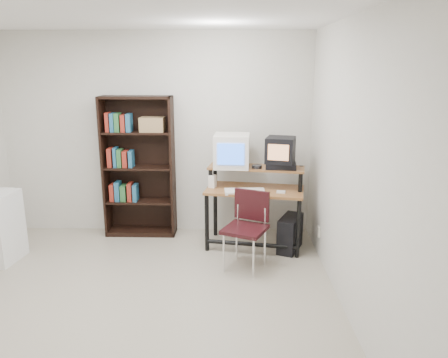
{
  "coord_description": "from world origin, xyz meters",
  "views": [
    {
      "loc": [
        0.94,
        -3.62,
        2.18
      ],
      "look_at": [
        0.88,
        1.1,
        0.95
      ],
      "focal_mm": 35.0,
      "sensor_mm": 36.0,
      "label": 1
    }
  ],
  "objects_px": {
    "pc_tower": "(290,233)",
    "bookshelf": "(139,165)",
    "computer_desk": "(255,192)",
    "school_chair": "(247,221)",
    "crt_monitor": "(232,151)",
    "crt_tv": "(280,150)"
  },
  "relations": [
    {
      "from": "computer_desk",
      "to": "pc_tower",
      "type": "bearing_deg",
      "value": -8.29
    },
    {
      "from": "pc_tower",
      "to": "computer_desk",
      "type": "bearing_deg",
      "value": -174.36
    },
    {
      "from": "crt_monitor",
      "to": "pc_tower",
      "type": "distance_m",
      "value": 1.23
    },
    {
      "from": "pc_tower",
      "to": "bookshelf",
      "type": "bearing_deg",
      "value": -171.93
    },
    {
      "from": "pc_tower",
      "to": "school_chair",
      "type": "bearing_deg",
      "value": -116.82
    },
    {
      "from": "school_chair",
      "to": "bookshelf",
      "type": "distance_m",
      "value": 1.73
    },
    {
      "from": "crt_monitor",
      "to": "bookshelf",
      "type": "height_order",
      "value": "bookshelf"
    },
    {
      "from": "crt_tv",
      "to": "school_chair",
      "type": "relative_size",
      "value": 0.47
    },
    {
      "from": "computer_desk",
      "to": "school_chair",
      "type": "relative_size",
      "value": 1.46
    },
    {
      "from": "bookshelf",
      "to": "computer_desk",
      "type": "bearing_deg",
      "value": -13.91
    },
    {
      "from": "crt_monitor",
      "to": "crt_tv",
      "type": "xyz_separation_m",
      "value": [
        0.58,
        -0.11,
        0.03
      ]
    },
    {
      "from": "crt_tv",
      "to": "pc_tower",
      "type": "xyz_separation_m",
      "value": [
        0.13,
        -0.17,
        -0.99
      ]
    },
    {
      "from": "school_chair",
      "to": "bookshelf",
      "type": "bearing_deg",
      "value": 169.17
    },
    {
      "from": "computer_desk",
      "to": "pc_tower",
      "type": "xyz_separation_m",
      "value": [
        0.43,
        -0.14,
        -0.47
      ]
    },
    {
      "from": "computer_desk",
      "to": "school_chair",
      "type": "xyz_separation_m",
      "value": [
        -0.11,
        -0.58,
        -0.16
      ]
    },
    {
      "from": "crt_monitor",
      "to": "computer_desk",
      "type": "bearing_deg",
      "value": -22.86
    },
    {
      "from": "bookshelf",
      "to": "crt_tv",
      "type": "bearing_deg",
      "value": -10.64
    },
    {
      "from": "crt_monitor",
      "to": "crt_tv",
      "type": "relative_size",
      "value": 1.15
    },
    {
      "from": "pc_tower",
      "to": "bookshelf",
      "type": "relative_size",
      "value": 0.25
    },
    {
      "from": "computer_desk",
      "to": "crt_tv",
      "type": "relative_size",
      "value": 3.14
    },
    {
      "from": "school_chair",
      "to": "computer_desk",
      "type": "bearing_deg",
      "value": 103.89
    },
    {
      "from": "computer_desk",
      "to": "crt_tv",
      "type": "distance_m",
      "value": 0.6
    }
  ]
}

